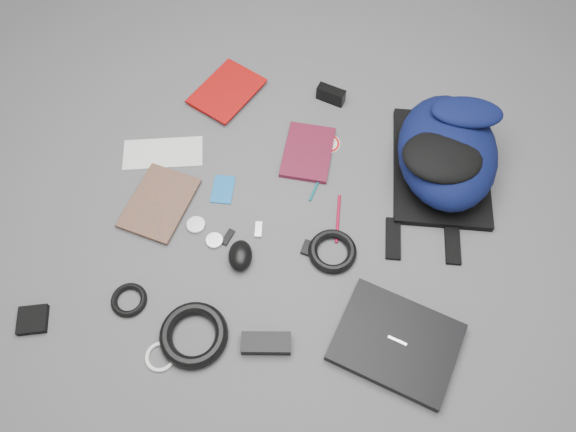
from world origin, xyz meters
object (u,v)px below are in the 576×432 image
(dvd_case, at_px, (308,152))
(compact_camera, at_px, (331,95))
(textbook_red, at_px, (207,80))
(mouse, at_px, (240,256))
(backpack, at_px, (447,151))
(laptop, at_px, (396,342))
(comic_book, at_px, (134,194))
(power_brick, at_px, (266,343))
(pouch, at_px, (33,320))

(dvd_case, distance_m, compact_camera, 0.23)
(textbook_red, relative_size, mouse, 2.44)
(backpack, xyz_separation_m, dvd_case, (-0.40, -0.07, -0.09))
(textbook_red, bearing_deg, compact_camera, 25.05)
(laptop, bearing_deg, comic_book, 174.17)
(laptop, height_order, dvd_case, laptop)
(laptop, height_order, compact_camera, compact_camera)
(dvd_case, relative_size, power_brick, 1.60)
(textbook_red, bearing_deg, power_brick, -41.12)
(backpack, height_order, laptop, backpack)
(backpack, bearing_deg, laptop, -103.69)
(textbook_red, xyz_separation_m, pouch, (-0.12, -0.92, -0.00))
(textbook_red, distance_m, power_brick, 0.93)
(compact_camera, height_order, pouch, compact_camera)
(pouch, bearing_deg, dvd_case, 54.49)
(comic_book, bearing_deg, laptop, -10.41)
(comic_book, bearing_deg, pouch, -98.40)
(comic_book, bearing_deg, compact_camera, 52.57)
(laptop, distance_m, textbook_red, 1.06)
(textbook_red, height_order, comic_book, textbook_red)
(backpack, height_order, pouch, backpack)
(laptop, xyz_separation_m, pouch, (-0.93, -0.24, -0.01))
(mouse, xyz_separation_m, pouch, (-0.46, -0.34, -0.01))
(backpack, bearing_deg, comic_book, -168.80)
(backpack, xyz_separation_m, power_brick, (-0.33, -0.69, -0.08))
(laptop, distance_m, power_brick, 0.34)
(laptop, distance_m, comic_book, 0.87)
(backpack, height_order, mouse, backpack)
(comic_book, xyz_separation_m, compact_camera, (0.46, 0.54, 0.02))
(power_brick, bearing_deg, pouch, 174.47)
(laptop, bearing_deg, dvd_case, 135.34)
(mouse, bearing_deg, backpack, 27.17)
(textbook_red, distance_m, dvd_case, 0.45)
(laptop, distance_m, dvd_case, 0.64)
(mouse, bearing_deg, pouch, -161.43)
(pouch, bearing_deg, mouse, 36.55)
(comic_book, height_order, compact_camera, compact_camera)
(comic_book, xyz_separation_m, mouse, (0.38, -0.10, 0.02))
(comic_book, distance_m, pouch, 0.45)
(textbook_red, xyz_separation_m, power_brick, (0.49, -0.79, 0.00))
(backpack, height_order, dvd_case, backpack)
(dvd_case, bearing_deg, laptop, -59.57)
(backpack, distance_m, mouse, 0.68)
(comic_book, xyz_separation_m, power_brick, (0.53, -0.30, 0.01))
(comic_book, distance_m, compact_camera, 0.71)
(backpack, relative_size, pouch, 5.91)
(comic_book, relative_size, compact_camera, 2.50)
(dvd_case, distance_m, mouse, 0.41)
(compact_camera, xyz_separation_m, power_brick, (0.07, -0.85, -0.01))
(comic_book, relative_size, pouch, 3.04)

